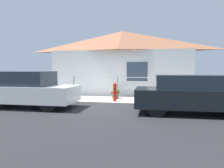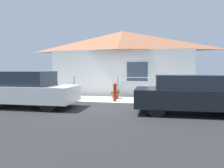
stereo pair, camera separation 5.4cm
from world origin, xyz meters
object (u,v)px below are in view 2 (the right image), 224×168
at_px(car_left, 28,89).
at_px(fire_hydrant, 115,92).
at_px(potted_plant_near_hydrant, 115,93).
at_px(car_right, 190,94).

bearing_deg(car_left, fire_hydrant, 25.42).
height_order(car_left, potted_plant_near_hydrant, car_left).
bearing_deg(potted_plant_near_hydrant, fire_hydrant, -81.00).
relative_size(fire_hydrant, potted_plant_near_hydrant, 1.61).
bearing_deg(car_right, car_left, 178.48).
distance_m(fire_hydrant, potted_plant_near_hydrant, 0.94).
xyz_separation_m(car_right, potted_plant_near_hydrant, (-3.16, 2.55, -0.32)).
xyz_separation_m(car_left, car_right, (6.32, -0.00, -0.04)).
relative_size(car_right, fire_hydrant, 4.66).
distance_m(car_right, fire_hydrant, 3.44).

